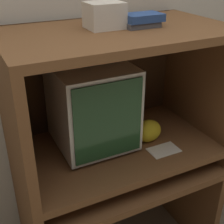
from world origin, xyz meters
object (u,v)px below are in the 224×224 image
at_px(keyboard, 111,176).
at_px(mouse, 158,158).
at_px(book_stack, 141,20).
at_px(snack_bag, 148,131).
at_px(storage_box, 104,15).
at_px(crt_monitor, 92,106).

height_order(keyboard, mouse, mouse).
height_order(keyboard, book_stack, book_stack).
xyz_separation_m(keyboard, snack_bag, (0.24, 0.06, 0.16)).
bearing_deg(storage_box, book_stack, -16.34).
xyz_separation_m(keyboard, book_stack, (0.19, 0.09, 0.72)).
relative_size(mouse, book_stack, 0.39).
distance_m(snack_bag, book_stack, 0.56).
height_order(keyboard, storage_box, storage_box).
distance_m(crt_monitor, book_stack, 0.46).
bearing_deg(crt_monitor, storage_box, -24.47).
bearing_deg(book_stack, keyboard, -155.81).
relative_size(book_stack, storage_box, 1.11).
distance_m(crt_monitor, snack_bag, 0.33).
bearing_deg(snack_bag, crt_monitor, 159.89).
bearing_deg(storage_box, mouse, -23.80).
bearing_deg(keyboard, snack_bag, 13.76).
distance_m(mouse, storage_box, 0.80).
distance_m(keyboard, snack_bag, 0.30).
relative_size(keyboard, storage_box, 3.11).
xyz_separation_m(keyboard, storage_box, (0.03, 0.13, 0.75)).
bearing_deg(mouse, snack_bag, 138.02).
bearing_deg(storage_box, snack_bag, -18.84).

